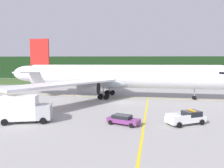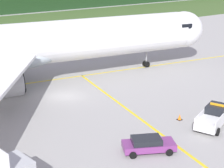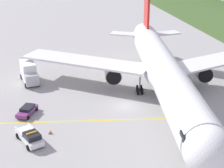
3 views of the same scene
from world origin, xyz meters
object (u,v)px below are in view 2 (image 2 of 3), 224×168
airliner (26,46)px  staff_car (148,144)px  apron_cone (180,117)px  ops_pickup_truck (214,116)px

airliner → staff_car: airliner is taller
airliner → staff_car: (1.05, -22.59, -4.24)m
airliner → apron_cone: (7.85, -19.46, -4.65)m
ops_pickup_truck → staff_car: bearing=-177.6°
ops_pickup_truck → staff_car: size_ratio=1.23×
airliner → ops_pickup_truck: size_ratio=9.52×
airliner → staff_car: size_ratio=11.70×
ops_pickup_truck → staff_car: ops_pickup_truck is taller
apron_cone → airliner: bearing=112.0°
airliner → ops_pickup_truck: (9.67, -22.23, -4.04)m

